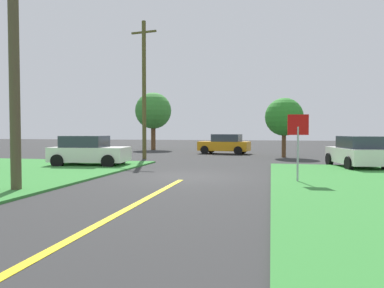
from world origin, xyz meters
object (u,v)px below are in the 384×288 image
(car_approaching_junction, at_px, (225,144))
(utility_pole_mid, at_px, (144,88))
(parked_car_near_building, at_px, (89,151))
(pine_tree_center, at_px, (153,111))
(stop_sign, at_px, (298,135))
(oak_tree_left, at_px, (284,117))
(utility_pole_near, at_px, (14,60))
(car_on_crossroad, at_px, (357,152))

(car_approaching_junction, height_order, utility_pole_mid, utility_pole_mid)
(parked_car_near_building, distance_m, utility_pole_mid, 6.62)
(parked_car_near_building, distance_m, pine_tree_center, 17.15)
(utility_pole_mid, bearing_deg, parked_car_near_building, -103.43)
(stop_sign, xyz_separation_m, car_approaching_junction, (-4.67, 15.99, -0.93))
(parked_car_near_building, relative_size, oak_tree_left, 0.98)
(stop_sign, xyz_separation_m, utility_pole_near, (-8.59, -3.76, 2.30))
(parked_car_near_building, bearing_deg, pine_tree_center, 91.52)
(stop_sign, height_order, car_on_crossroad, stop_sign)
(parked_car_near_building, relative_size, utility_pole_mid, 0.45)
(stop_sign, distance_m, oak_tree_left, 12.96)
(car_approaching_junction, distance_m, utility_pole_mid, 9.00)
(car_on_crossroad, distance_m, utility_pole_near, 15.70)
(oak_tree_left, height_order, pine_tree_center, pine_tree_center)
(stop_sign, distance_m, car_on_crossroad, 6.89)
(utility_pole_near, xyz_separation_m, pine_tree_center, (-3.94, 24.61, -0.13))
(stop_sign, bearing_deg, utility_pole_near, 19.91)
(car_on_crossroad, relative_size, pine_tree_center, 0.71)
(stop_sign, distance_m, car_approaching_junction, 16.68)
(car_approaching_junction, bearing_deg, car_on_crossroad, 137.06)
(parked_car_near_building, xyz_separation_m, pine_tree_center, (-2.07, 16.74, 3.10))
(utility_pole_near, bearing_deg, car_on_crossroad, 39.41)
(stop_sign, distance_m, utility_pole_near, 9.65)
(car_on_crossroad, bearing_deg, oak_tree_left, 14.76)
(utility_pole_near, relative_size, oak_tree_left, 1.85)
(utility_pole_near, height_order, utility_pole_mid, utility_pole_mid)
(parked_car_near_building, bearing_deg, stop_sign, -26.98)
(car_approaching_junction, relative_size, utility_pole_mid, 0.47)
(car_approaching_junction, bearing_deg, utility_pole_near, 87.35)
(stop_sign, height_order, pine_tree_center, pine_tree_center)
(car_approaching_junction, bearing_deg, stop_sign, 114.86)
(car_approaching_junction, height_order, oak_tree_left, oak_tree_left)
(car_approaching_junction, distance_m, pine_tree_center, 9.75)
(utility_pole_near, bearing_deg, parked_car_near_building, 103.40)
(parked_car_near_building, xyz_separation_m, car_approaching_junction, (5.79, 11.88, -0.00))
(car_on_crossroad, height_order, pine_tree_center, pine_tree_center)
(car_approaching_junction, xyz_separation_m, oak_tree_left, (4.63, -3.08, 2.07))
(utility_pole_mid, xyz_separation_m, pine_tree_center, (-3.30, 11.56, -0.82))
(car_approaching_junction, relative_size, pine_tree_center, 0.75)
(utility_pole_near, distance_m, utility_pole_mid, 13.09)
(stop_sign, xyz_separation_m, car_on_crossroad, (3.28, 5.99, -0.93))
(car_on_crossroad, height_order, car_approaching_junction, same)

